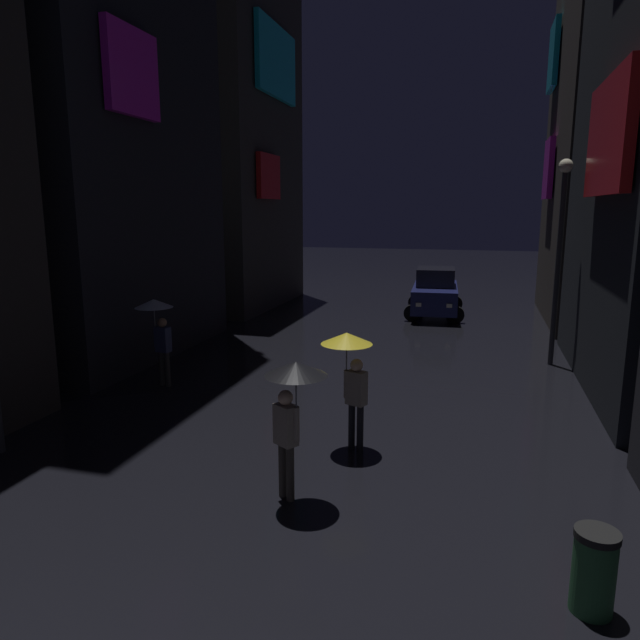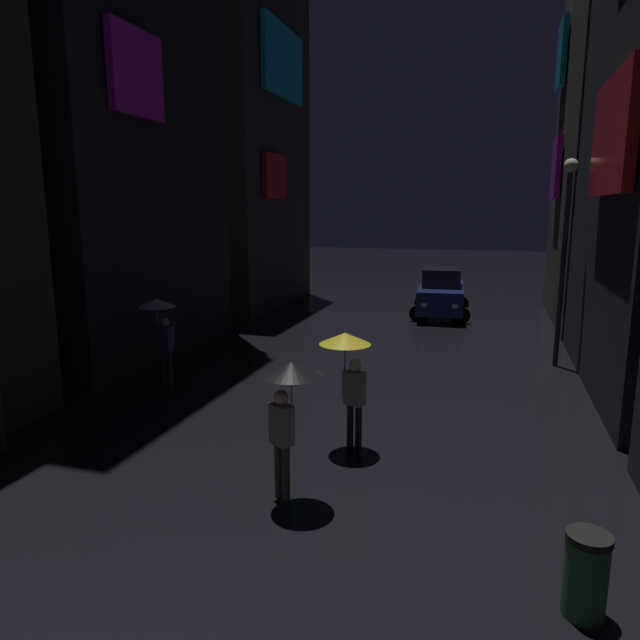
% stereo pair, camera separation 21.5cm
% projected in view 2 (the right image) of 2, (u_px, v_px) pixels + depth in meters
% --- Properties ---
extents(building_left_far, '(4.25, 7.50, 14.27)m').
position_uv_depth(building_left_far, '(239.00, 139.00, 24.39)').
color(building_left_far, '#33302D').
rests_on(building_left_far, ground).
extents(building_right_far, '(4.25, 7.63, 19.46)m').
position_uv_depth(building_right_far, '(634.00, 47.00, 19.73)').
color(building_right_far, '#2D2826').
rests_on(building_right_far, ground).
extents(pedestrian_near_crossing_yellow, '(0.90, 0.90, 2.12)m').
position_uv_depth(pedestrian_near_crossing_yellow, '(348.00, 358.00, 9.87)').
color(pedestrian_near_crossing_yellow, black).
rests_on(pedestrian_near_crossing_yellow, ground).
extents(pedestrian_midstreet_left_clear, '(0.90, 0.90, 2.12)m').
position_uv_depth(pedestrian_midstreet_left_clear, '(160.00, 317.00, 13.61)').
color(pedestrian_midstreet_left_clear, '#38332D').
rests_on(pedestrian_midstreet_left_clear, ground).
extents(pedestrian_midstreet_centre_black, '(0.90, 0.90, 2.12)m').
position_uv_depth(pedestrian_midstreet_centre_black, '(288.00, 392.00, 8.08)').
color(pedestrian_midstreet_centre_black, '#38332D').
rests_on(pedestrian_midstreet_centre_black, ground).
extents(car_distant, '(2.42, 4.23, 1.92)m').
position_uv_depth(car_distant, '(441.00, 293.00, 22.61)').
color(car_distant, navy).
rests_on(car_distant, ground).
extents(streetlamp_right_far, '(0.36, 0.36, 5.49)m').
position_uv_depth(streetlamp_right_far, '(565.00, 239.00, 14.94)').
color(streetlamp_right_far, '#2D2D33').
rests_on(streetlamp_right_far, ground).
extents(trash_bin, '(0.46, 0.46, 0.93)m').
position_uv_depth(trash_bin, '(586.00, 575.00, 5.94)').
color(trash_bin, '#265933').
rests_on(trash_bin, ground).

